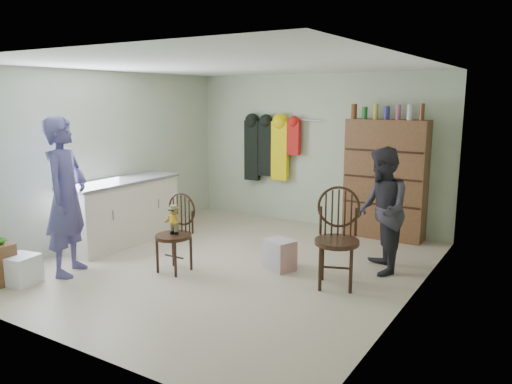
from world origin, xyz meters
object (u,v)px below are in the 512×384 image
Objects in this scene: counter at (122,211)px; dresser at (385,179)px; chair_front at (176,227)px; chair_far at (337,233)px.

counter is 0.91× the size of dresser.
dresser is at bearing 58.28° from chair_front.
chair_front is 3.32m from dresser.
counter is 3.36m from chair_far.
chair_front is 1.97m from chair_far.
counter is 1.58m from chair_front.
dresser is (1.71, 2.82, 0.36)m from chair_front.
chair_far is at bearing -85.93° from dresser.
dresser is at bearing 73.88° from chair_far.
counter is 1.92× the size of chair_front.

